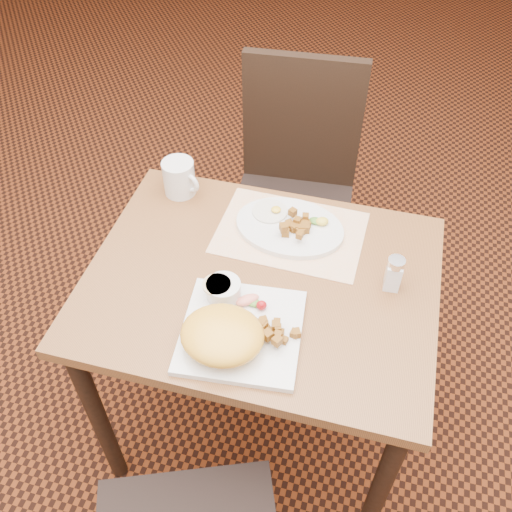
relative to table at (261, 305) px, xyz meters
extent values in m
plane|color=black|center=(0.00, 0.00, -0.64)|extent=(8.00, 8.00, 0.00)
cube|color=brown|center=(0.00, 0.00, 0.09)|extent=(0.90, 0.70, 0.03)
cylinder|color=black|center=(-0.40, -0.30, -0.28)|extent=(0.05, 0.05, 0.71)
cylinder|color=black|center=(0.40, -0.30, -0.28)|extent=(0.05, 0.05, 0.71)
cylinder|color=black|center=(-0.40, 0.30, -0.28)|extent=(0.05, 0.05, 0.71)
cylinder|color=black|center=(0.40, 0.30, -0.28)|extent=(0.05, 0.05, 0.71)
cylinder|color=black|center=(0.09, -0.38, -0.43)|extent=(0.04, 0.04, 0.42)
cube|color=black|center=(-0.03, 0.57, -0.19)|extent=(0.45, 0.45, 0.05)
cylinder|color=black|center=(0.13, 0.76, -0.43)|extent=(0.04, 0.04, 0.42)
cylinder|color=black|center=(0.16, 0.40, -0.43)|extent=(0.04, 0.04, 0.42)
cylinder|color=black|center=(-0.23, 0.74, -0.43)|extent=(0.04, 0.04, 0.42)
cylinder|color=black|center=(-0.20, 0.38, -0.43)|extent=(0.04, 0.04, 0.42)
cube|color=black|center=(-0.05, 0.77, 0.08)|extent=(0.42, 0.07, 0.50)
cube|color=white|center=(0.04, 0.18, 0.11)|extent=(0.41, 0.29, 0.00)
cube|color=silver|center=(0.00, -0.18, 0.12)|extent=(0.31, 0.31, 0.02)
ellipsoid|color=yellow|center=(-0.03, -0.23, 0.16)|extent=(0.19, 0.17, 0.07)
ellipsoid|color=yellow|center=(-0.01, -0.25, 0.14)|extent=(0.08, 0.07, 0.03)
ellipsoid|color=yellow|center=(-0.09, -0.20, 0.14)|extent=(0.08, 0.07, 0.03)
cylinder|color=silver|center=(-0.07, -0.09, 0.15)|extent=(0.09, 0.09, 0.05)
cylinder|color=beige|center=(-0.09, -0.10, 0.17)|extent=(0.07, 0.07, 0.01)
ellipsoid|color=#387223|center=(0.00, -0.10, 0.13)|extent=(0.05, 0.04, 0.01)
ellipsoid|color=red|center=(0.03, -0.11, 0.14)|extent=(0.03, 0.03, 0.03)
ellipsoid|color=#F28C72|center=(-0.01, -0.10, 0.14)|extent=(0.07, 0.06, 0.02)
cylinder|color=white|center=(-0.03, 0.23, 0.13)|extent=(0.10, 0.10, 0.01)
ellipsoid|color=yellow|center=(-0.02, 0.23, 0.14)|extent=(0.03, 0.03, 0.01)
ellipsoid|color=#387223|center=(0.10, 0.22, 0.13)|extent=(0.04, 0.03, 0.01)
ellipsoid|color=yellow|center=(0.12, 0.22, 0.14)|extent=(0.04, 0.04, 0.02)
cube|color=white|center=(0.33, 0.06, 0.15)|extent=(0.04, 0.04, 0.08)
cylinder|color=silver|center=(0.33, 0.06, 0.20)|extent=(0.04, 0.04, 0.02)
cylinder|color=silver|center=(-0.32, 0.27, 0.16)|extent=(0.09, 0.09, 0.11)
torus|color=silver|center=(-0.28, 0.26, 0.17)|extent=(0.06, 0.04, 0.06)
cube|color=#935B17|center=(0.03, -0.17, 0.13)|extent=(0.02, 0.02, 0.01)
cube|color=#935B17|center=(0.07, -0.20, 0.15)|extent=(0.03, 0.03, 0.02)
cube|color=#935B17|center=(0.12, -0.16, 0.13)|extent=(0.02, 0.02, 0.02)
cube|color=#935B17|center=(0.07, -0.18, 0.13)|extent=(0.02, 0.02, 0.02)
cube|color=#935B17|center=(0.08, -0.16, 0.15)|extent=(0.02, 0.02, 0.02)
cube|color=#935B17|center=(0.09, -0.19, 0.15)|extent=(0.02, 0.02, 0.02)
cube|color=#935B17|center=(0.03, -0.18, 0.13)|extent=(0.02, 0.02, 0.02)
cube|color=#935B17|center=(0.08, -0.17, 0.15)|extent=(0.02, 0.02, 0.02)
cube|color=#935B17|center=(0.09, -0.21, 0.15)|extent=(0.03, 0.03, 0.02)
cube|color=#935B17|center=(0.05, -0.18, 0.13)|extent=(0.02, 0.02, 0.01)
cube|color=#935B17|center=(0.05, -0.19, 0.15)|extent=(0.02, 0.02, 0.02)
cube|color=#935B17|center=(0.03, -0.17, 0.13)|extent=(0.02, 0.02, 0.01)
cube|color=#935B17|center=(0.06, -0.19, 0.13)|extent=(0.02, 0.02, 0.02)
cube|color=#935B17|center=(0.04, -0.17, 0.15)|extent=(0.02, 0.02, 0.02)
cube|color=#935B17|center=(0.13, -0.16, 0.13)|extent=(0.02, 0.03, 0.02)
cube|color=#935B17|center=(0.07, -0.17, 0.13)|extent=(0.02, 0.02, 0.02)
cube|color=#935B17|center=(0.09, -0.17, 0.13)|extent=(0.02, 0.02, 0.02)
cube|color=#935B17|center=(0.10, -0.19, 0.13)|extent=(0.02, 0.02, 0.01)
cube|color=#935B17|center=(0.05, -0.15, 0.13)|extent=(0.02, 0.02, 0.02)
cube|color=#935B17|center=(0.05, -0.17, 0.15)|extent=(0.03, 0.03, 0.02)
cube|color=#935B17|center=(0.08, -0.16, 0.15)|extent=(0.02, 0.03, 0.02)
cube|color=#935B17|center=(0.09, -0.19, 0.13)|extent=(0.02, 0.02, 0.01)
cube|color=#935B17|center=(0.05, -0.17, 0.13)|extent=(0.03, 0.03, 0.02)
cube|color=#935B17|center=(0.07, -0.17, 0.13)|extent=(0.03, 0.03, 0.02)
cube|color=#935B17|center=(0.07, 0.17, 0.14)|extent=(0.03, 0.03, 0.02)
cube|color=#935B17|center=(0.05, 0.19, 0.15)|extent=(0.02, 0.02, 0.02)
cube|color=#935B17|center=(0.05, 0.18, 0.14)|extent=(0.03, 0.03, 0.02)
cube|color=#935B17|center=(0.07, 0.21, 0.15)|extent=(0.02, 0.02, 0.02)
cube|color=#935B17|center=(0.07, 0.14, 0.15)|extent=(0.02, 0.02, 0.02)
cube|color=#935B17|center=(0.05, 0.18, 0.14)|extent=(0.02, 0.02, 0.02)
cube|color=#935B17|center=(0.03, 0.22, 0.15)|extent=(0.03, 0.03, 0.02)
cube|color=#935B17|center=(0.08, 0.20, 0.14)|extent=(0.03, 0.03, 0.02)
cube|color=#935B17|center=(0.08, 0.18, 0.14)|extent=(0.03, 0.03, 0.02)
cube|color=#935B17|center=(0.03, 0.15, 0.14)|extent=(0.02, 0.02, 0.02)
cube|color=#935B17|center=(0.05, 0.18, 0.14)|extent=(0.03, 0.03, 0.02)
cube|color=#935B17|center=(0.07, 0.18, 0.14)|extent=(0.03, 0.03, 0.02)
cube|color=#935B17|center=(0.06, 0.18, 0.14)|extent=(0.02, 0.02, 0.01)
cube|color=#935B17|center=(0.03, 0.19, 0.14)|extent=(0.03, 0.03, 0.02)
cube|color=#935B17|center=(0.07, 0.19, 0.14)|extent=(0.02, 0.02, 0.01)
cube|color=#935B17|center=(0.05, 0.18, 0.14)|extent=(0.03, 0.03, 0.02)
cube|color=#935B17|center=(0.02, 0.15, 0.16)|extent=(0.03, 0.03, 0.02)
cube|color=#935B17|center=(0.03, 0.18, 0.14)|extent=(0.02, 0.02, 0.02)
cube|color=#935B17|center=(0.07, 0.20, 0.14)|extent=(0.03, 0.03, 0.02)
camera|label=1|loc=(0.24, -0.94, 1.22)|focal=40.00mm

